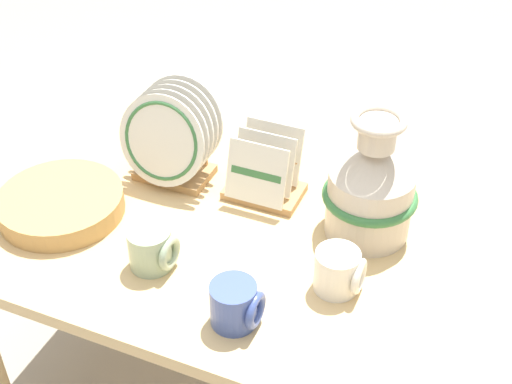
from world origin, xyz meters
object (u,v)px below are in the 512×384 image
(wicker_charger_stack, at_px, (61,204))
(mug_sage_glaze, at_px, (152,249))
(dish_rack_round_plates, at_px, (171,140))
(mug_cream_glaze, at_px, (339,271))
(dish_rack_square_plates, at_px, (265,177))
(mug_cobalt_glaze, at_px, (236,305))
(ceramic_vase, at_px, (371,187))

(wicker_charger_stack, relative_size, mug_sage_glaze, 2.88)
(dish_rack_round_plates, relative_size, mug_sage_glaze, 2.39)
(mug_sage_glaze, height_order, mug_cream_glaze, same)
(dish_rack_square_plates, xyz_separation_m, mug_cobalt_glaze, (0.11, -0.42, -0.01))
(dish_rack_round_plates, xyz_separation_m, mug_cream_glaze, (0.52, -0.22, -0.07))
(dish_rack_round_plates, relative_size, dish_rack_square_plates, 1.34)
(ceramic_vase, height_order, mug_sage_glaze, ceramic_vase)
(mug_sage_glaze, xyz_separation_m, mug_cobalt_glaze, (0.24, -0.08, 0.00))
(dish_rack_square_plates, relative_size, mug_cream_glaze, 1.79)
(mug_cobalt_glaze, bearing_deg, mug_sage_glaze, 161.19)
(dish_rack_square_plates, relative_size, mug_cobalt_glaze, 1.79)
(ceramic_vase, xyz_separation_m, dish_rack_round_plates, (-0.53, 0.01, -0.01))
(mug_cobalt_glaze, bearing_deg, dish_rack_round_plates, 132.15)
(dish_rack_round_plates, relative_size, mug_cream_glaze, 2.39)
(ceramic_vase, relative_size, dish_rack_square_plates, 1.66)
(mug_sage_glaze, bearing_deg, dish_rack_square_plates, 69.02)
(dish_rack_square_plates, bearing_deg, mug_cream_glaze, -41.87)
(dish_rack_round_plates, height_order, mug_cream_glaze, dish_rack_round_plates)
(dish_rack_round_plates, bearing_deg, mug_sage_glaze, -69.35)
(dish_rack_square_plates, bearing_deg, wicker_charger_stack, -148.85)
(wicker_charger_stack, bearing_deg, mug_cream_glaze, 1.24)
(dish_rack_square_plates, height_order, mug_cream_glaze, dish_rack_square_plates)
(wicker_charger_stack, xyz_separation_m, mug_cobalt_glaze, (0.54, -0.16, 0.02))
(ceramic_vase, bearing_deg, mug_cobalt_glaze, -113.31)
(dish_rack_square_plates, bearing_deg, mug_cobalt_glaze, -75.26)
(dish_rack_square_plates, distance_m, mug_sage_glaze, 0.36)
(ceramic_vase, xyz_separation_m, mug_cream_glaze, (-0.00, -0.21, -0.08))
(dish_rack_round_plates, height_order, mug_cobalt_glaze, dish_rack_round_plates)
(wicker_charger_stack, bearing_deg, mug_cobalt_glaze, -16.42)
(mug_sage_glaze, bearing_deg, mug_cream_glaze, 12.97)
(dish_rack_square_plates, xyz_separation_m, wicker_charger_stack, (-0.43, -0.26, -0.03))
(dish_rack_round_plates, xyz_separation_m, mug_sage_glaze, (0.12, -0.32, -0.07))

